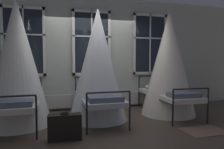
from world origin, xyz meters
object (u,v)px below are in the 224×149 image
(suitcase_dark, at_px, (65,127))
(cot_first, at_px, (17,64))
(cot_third, at_px, (169,64))
(cot_second, at_px, (98,66))

(suitcase_dark, bearing_deg, cot_first, 131.83)
(cot_third, xyz_separation_m, suitcase_dark, (-2.60, -1.12, -1.03))
(cot_first, relative_size, suitcase_dark, 4.65)
(cot_second, xyz_separation_m, suitcase_dark, (-0.80, -1.11, -1.01))
(cot_second, bearing_deg, cot_first, 89.98)
(cot_third, bearing_deg, cot_first, 91.86)
(cot_first, distance_m, cot_third, 3.50)
(cot_second, relative_size, cot_third, 0.98)
(cot_second, height_order, cot_third, cot_third)
(cot_first, xyz_separation_m, suitcase_dark, (0.90, -1.10, -1.06))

